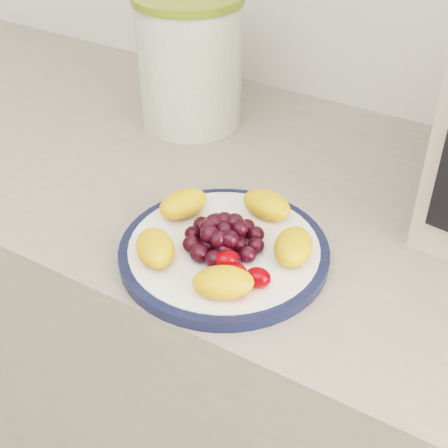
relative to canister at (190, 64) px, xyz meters
The scene contains 6 objects.
counter 0.63m from the canister, 20.39° to the right, with size 3.50×0.60×0.90m, color gray.
cabinet_face 0.66m from the canister, 20.39° to the right, with size 3.48×0.58×0.84m, color #9C7F5C.
plate_rim 0.38m from the canister, 50.28° to the right, with size 0.26×0.26×0.01m, color #101633.
plate_face 0.38m from the canister, 50.28° to the right, with size 0.23×0.23×0.02m, color white.
canister is the anchor object (origin of this frame).
fruit_plate 0.38m from the canister, 50.24° to the right, with size 0.22×0.22×0.04m.
Camera 1 is at (0.25, 0.52, 1.39)m, focal length 50.00 mm.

